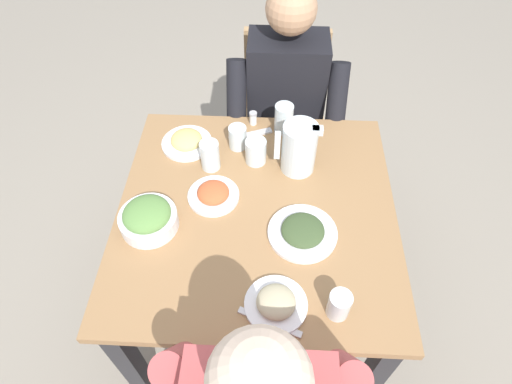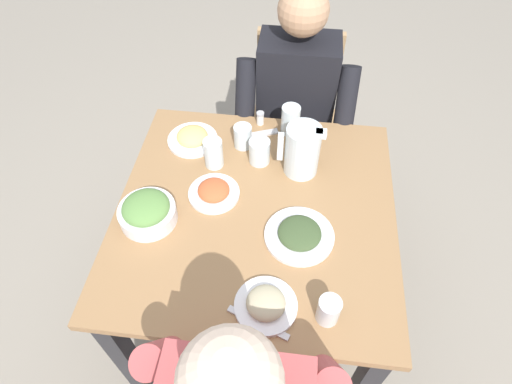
% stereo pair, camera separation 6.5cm
% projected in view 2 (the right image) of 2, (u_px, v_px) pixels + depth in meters
% --- Properties ---
extents(ground_plane, '(8.00, 8.00, 0.00)m').
position_uv_depth(ground_plane, '(256.00, 304.00, 1.98)').
color(ground_plane, gray).
extents(dining_table, '(0.92, 0.92, 0.73)m').
position_uv_depth(dining_table, '(256.00, 229.00, 1.50)').
color(dining_table, '#997047').
rests_on(dining_table, ground_plane).
extents(chair_near, '(0.40, 0.40, 0.89)m').
position_uv_depth(chair_near, '(294.00, 116.00, 2.05)').
color(chair_near, tan).
rests_on(chair_near, ground_plane).
extents(diner_near, '(0.48, 0.53, 1.19)m').
position_uv_depth(diner_near, '(293.00, 120.00, 1.81)').
color(diner_near, black).
rests_on(diner_near, ground_plane).
extents(water_pitcher, '(0.16, 0.12, 0.19)m').
position_uv_depth(water_pitcher, '(302.00, 150.00, 1.45)').
color(water_pitcher, silver).
rests_on(water_pitcher, dining_table).
extents(salad_bowl, '(0.18, 0.18, 0.09)m').
position_uv_depth(salad_bowl, '(147.00, 211.00, 1.35)').
color(salad_bowl, white).
rests_on(salad_bowl, dining_table).
extents(plate_fries, '(0.19, 0.19, 0.05)m').
position_uv_depth(plate_fries, '(192.00, 138.00, 1.60)').
color(plate_fries, white).
rests_on(plate_fries, dining_table).
extents(plate_dolmas, '(0.22, 0.22, 0.04)m').
position_uv_depth(plate_dolmas, '(299.00, 234.00, 1.33)').
color(plate_dolmas, white).
rests_on(plate_dolmas, dining_table).
extents(plate_rice_curry, '(0.17, 0.17, 0.05)m').
position_uv_depth(plate_rice_curry, '(214.00, 192.00, 1.44)').
color(plate_rice_curry, white).
rests_on(plate_rice_curry, dining_table).
extents(plate_beans, '(0.18, 0.18, 0.05)m').
position_uv_depth(plate_beans, '(266.00, 304.00, 1.18)').
color(plate_beans, white).
rests_on(plate_beans, dining_table).
extents(water_glass_far_right, '(0.07, 0.07, 0.09)m').
position_uv_depth(water_glass_far_right, '(243.00, 136.00, 1.57)').
color(water_glass_far_right, silver).
rests_on(water_glass_far_right, dining_table).
extents(water_glass_near_right, '(0.07, 0.07, 0.11)m').
position_uv_depth(water_glass_near_right, '(290.00, 120.00, 1.61)').
color(water_glass_near_right, silver).
rests_on(water_glass_near_right, dining_table).
extents(water_glass_by_pitcher, '(0.06, 0.06, 0.09)m').
position_uv_depth(water_glass_by_pitcher, '(329.00, 310.00, 1.14)').
color(water_glass_by_pitcher, silver).
rests_on(water_glass_by_pitcher, dining_table).
extents(water_glass_far_left, '(0.08, 0.08, 0.09)m').
position_uv_depth(water_glass_far_left, '(259.00, 151.00, 1.51)').
color(water_glass_far_left, silver).
rests_on(water_glass_far_left, dining_table).
extents(water_glass_center, '(0.07, 0.07, 0.11)m').
position_uv_depth(water_glass_center, '(213.00, 153.00, 1.50)').
color(water_glass_center, silver).
rests_on(water_glass_center, dining_table).
extents(salt_shaker, '(0.03, 0.03, 0.05)m').
position_uv_depth(salt_shaker, '(260.00, 118.00, 1.66)').
color(salt_shaker, white).
rests_on(salt_shaker, dining_table).
extents(fork_near, '(0.17, 0.09, 0.01)m').
position_uv_depth(fork_near, '(256.00, 135.00, 1.63)').
color(fork_near, silver).
rests_on(fork_near, dining_table).
extents(knife_near, '(0.18, 0.08, 0.01)m').
position_uv_depth(knife_near, '(258.00, 323.00, 1.16)').
color(knife_near, silver).
rests_on(knife_near, dining_table).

